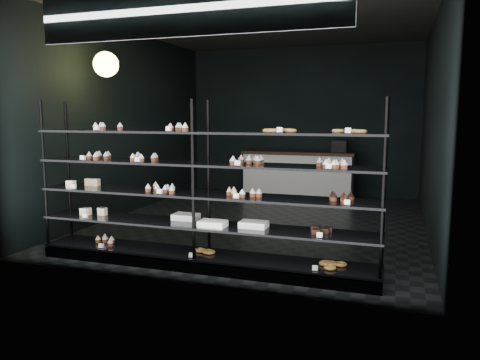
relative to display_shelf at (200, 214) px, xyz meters
The scene contains 5 objects.
room 2.64m from the display_shelf, 88.58° to the left, with size 5.01×6.01×3.20m.
display_shelf is the anchor object (origin of this frame).
signage 2.17m from the display_shelf, 82.75° to the right, with size 3.30×0.05×0.50m.
pendant_lamp 2.80m from the display_shelf, 151.33° to the left, with size 0.35×0.35×0.90m.
service_counter 4.95m from the display_shelf, 88.39° to the left, with size 2.36×0.65×1.23m.
Camera 1 is at (2.04, -7.24, 1.74)m, focal length 35.00 mm.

